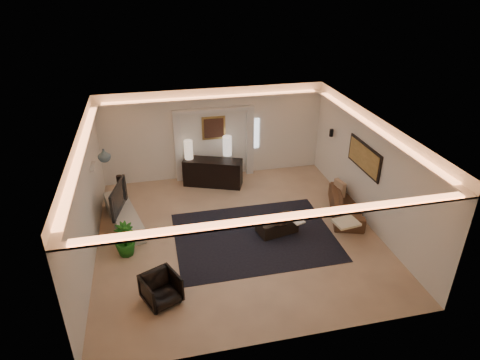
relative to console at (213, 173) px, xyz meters
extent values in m
plane|color=#D2AE87|center=(0.17, -2.83, -0.40)|extent=(7.00, 7.00, 0.00)
plane|color=white|center=(0.17, -2.83, 2.50)|extent=(7.00, 7.00, 0.00)
plane|color=white|center=(0.17, 0.67, 1.05)|extent=(7.00, 0.00, 7.00)
plane|color=white|center=(0.17, -6.33, 1.05)|extent=(7.00, 0.00, 7.00)
plane|color=white|center=(-3.33, -2.83, 1.05)|extent=(0.00, 7.00, 7.00)
plane|color=white|center=(3.67, -2.83, 1.05)|extent=(0.00, 7.00, 7.00)
cube|color=silver|center=(0.17, -2.83, 2.22)|extent=(7.00, 7.00, 0.04)
cube|color=white|center=(1.52, 0.65, 0.95)|extent=(0.25, 0.03, 1.00)
cube|color=black|center=(0.57, -3.03, -0.39)|extent=(4.00, 3.00, 0.01)
cube|color=silver|center=(-0.98, 0.57, 0.70)|extent=(0.22, 0.20, 2.20)
cube|color=silver|center=(1.32, 0.57, 0.70)|extent=(0.22, 0.20, 2.20)
cube|color=silver|center=(0.17, 0.57, 1.85)|extent=(2.52, 0.20, 0.12)
cube|color=tan|center=(0.17, 0.64, 1.25)|extent=(0.74, 0.04, 0.74)
cube|color=#4C2D1E|center=(0.17, 0.62, 1.25)|extent=(0.62, 0.02, 0.62)
cube|color=black|center=(3.64, -2.53, 1.30)|extent=(0.04, 1.64, 0.74)
cube|color=tan|center=(3.61, -2.53, 1.30)|extent=(0.02, 1.50, 0.62)
cylinder|color=black|center=(3.55, -0.63, 1.28)|extent=(0.12, 0.12, 0.22)
cube|color=silver|center=(-3.27, -1.43, 1.25)|extent=(0.10, 0.55, 0.04)
cube|color=black|center=(0.00, 0.00, 0.00)|extent=(1.88, 1.18, 0.90)
cylinder|color=beige|center=(-0.69, 0.28, 0.69)|extent=(0.32, 0.32, 0.59)
cylinder|color=silver|center=(0.52, 0.28, 0.69)|extent=(0.35, 0.35, 0.62)
cube|color=beige|center=(-2.69, -1.67, -0.18)|extent=(1.14, 2.39, 0.43)
imported|color=black|center=(-2.86, -1.67, 0.42)|extent=(1.28, 0.46, 0.73)
cylinder|color=black|center=(-2.77, -0.52, 0.24)|extent=(0.17, 0.17, 0.43)
imported|color=slate|center=(-2.98, -1.23, 1.44)|extent=(0.39, 0.39, 0.34)
imported|color=#1C6216|center=(-2.60, -3.05, 0.02)|extent=(0.60, 0.60, 0.84)
imported|color=#492C20|center=(3.32, -2.49, -0.11)|extent=(2.15, 1.39, 0.58)
cube|color=#FFE4C0|center=(2.72, -3.69, 0.15)|extent=(0.64, 0.55, 0.06)
cube|color=tan|center=(3.32, -2.01, 0.15)|extent=(0.20, 0.44, 0.43)
cube|color=black|center=(1.18, -2.95, -0.20)|extent=(1.09, 0.74, 0.37)
imported|color=black|center=(1.16, -3.22, 0.05)|extent=(0.36, 0.36, 0.08)
cube|color=white|center=(1.68, -3.22, 0.02)|extent=(0.32, 0.27, 0.03)
imported|color=black|center=(-1.86, -4.83, -0.08)|extent=(0.92, 0.93, 0.65)
camera|label=1|loc=(-1.70, -11.46, 5.78)|focal=31.02mm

